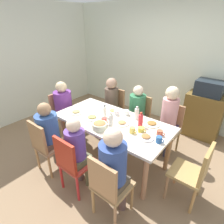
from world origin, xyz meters
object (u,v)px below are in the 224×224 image
chair_7 (46,144)px  person_2 (77,149)px  cup_0 (112,136)px  cup_2 (132,130)px  plate_0 (92,117)px  bottle_2 (141,120)px  person_0 (111,100)px  person_5 (64,104)px  plate_5 (152,124)px  cup_4 (127,113)px  person_3 (137,109)px  cup_3 (160,133)px  plate_3 (76,112)px  microwave (210,88)px  plate_1 (122,123)px  person_7 (49,131)px  bottle_3 (105,112)px  chair_1 (194,171)px  bottle_1 (111,121)px  plate_4 (146,137)px  chair_6 (169,126)px  plate_2 (113,111)px  dining_table (112,125)px  cup_7 (159,140)px  chair_2 (72,162)px  chair_4 (108,185)px  chair_5 (62,112)px  cup_6 (141,130)px  bowl_0 (100,125)px  bottle_0 (137,113)px  person_6 (169,116)px  chair_3 (139,116)px  person_4 (113,166)px  chair_0 (114,107)px

chair_7 → person_2: bearing=8.6°
cup_0 → cup_2: bearing=64.7°
plate_0 → bottle_2: bearing=20.8°
person_0 → person_5: size_ratio=1.01×
plate_5 → cup_4: bearing=177.9°
person_3 → cup_3: (0.76, -0.65, 0.12)m
plate_3 → microwave: size_ratio=0.49×
person_2 → plate_1: 0.78m
person_2 → person_7: 0.62m
person_3 → bottle_3: (-0.16, -0.72, 0.18)m
chair_1 → bottle_1: bearing=-171.4°
bottle_2 → chair_7: bearing=-137.3°
cup_2 → chair_7: bearing=-145.2°
person_0 → plate_4: 1.51m
chair_6 → plate_2: bearing=-144.4°
plate_0 → cup_4: (0.37, 0.44, 0.03)m
bottle_1 → dining_table: bearing=125.6°
dining_table → cup_7: size_ratio=16.33×
person_7 → plate_1: 1.10m
chair_1 → chair_2: (-1.31, -0.83, 0.00)m
chair_6 → bottle_2: 0.81m
chair_4 → chair_5: (-1.93, 0.83, 0.00)m
plate_2 → chair_2: bearing=-80.7°
plate_5 → chair_2: bearing=-116.0°
chair_7 → plate_2: 1.21m
cup_6 → bowl_0: bearing=-149.9°
plate_5 → person_7: bearing=-138.6°
cup_0 → bottle_2: 0.53m
plate_5 → cup_7: size_ratio=2.18×
plate_1 → bottle_0: bearing=71.6°
plate_0 → person_6: bearing=43.8°
chair_3 → cup_4: (0.07, -0.53, 0.30)m
person_5 → person_7: size_ratio=1.00×
plate_1 → plate_3: same height
bottle_3 → person_6: bearing=42.7°
bowl_0 → person_4: bearing=-36.1°
person_7 → plate_4: size_ratio=5.20×
bottle_2 → person_4: bearing=-77.9°
plate_4 → cup_6: bearing=146.2°
plate_5 → cup_4: size_ratio=2.15×
bowl_0 → cup_0: bowl_0 is taller
person_0 → bottle_2: 1.22m
chair_0 → person_6: person_6 is taller
chair_2 → plate_0: 0.80m
microwave → plate_1: bearing=-113.8°
dining_table → chair_7: bearing=-126.6°
chair_6 → person_3: bearing=-171.6°
cup_0 → cup_2: size_ratio=1.08×
person_6 → plate_5: 0.46m
person_7 → chair_7: bearing=-90.0°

